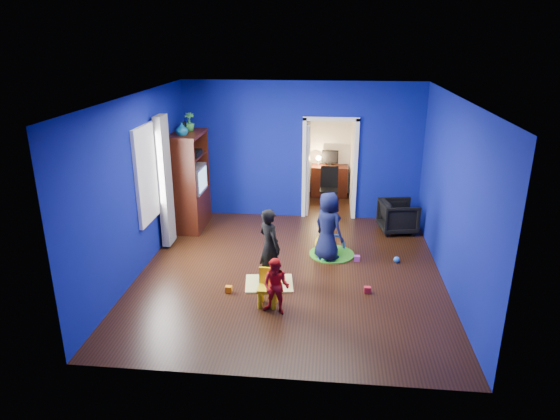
# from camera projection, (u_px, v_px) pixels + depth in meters

# --- Properties ---
(floor) EXTENTS (5.00, 5.50, 0.01)m
(floor) POSITION_uv_depth(u_px,v_px,m) (290.00, 272.00, 8.40)
(floor) COLOR black
(floor) RESTS_ON ground
(ceiling) EXTENTS (5.00, 5.50, 0.01)m
(ceiling) POSITION_uv_depth(u_px,v_px,m) (292.00, 97.00, 7.42)
(ceiling) COLOR white
(ceiling) RESTS_ON wall_back
(wall_back) EXTENTS (5.00, 0.02, 2.90)m
(wall_back) POSITION_uv_depth(u_px,v_px,m) (302.00, 151.00, 10.48)
(wall_back) COLOR navy
(wall_back) RESTS_ON floor
(wall_front) EXTENTS (5.00, 0.02, 2.90)m
(wall_front) POSITION_uv_depth(u_px,v_px,m) (270.00, 266.00, 5.33)
(wall_front) COLOR navy
(wall_front) RESTS_ON floor
(wall_left) EXTENTS (0.02, 5.50, 2.90)m
(wall_left) POSITION_uv_depth(u_px,v_px,m) (139.00, 185.00, 8.15)
(wall_left) COLOR navy
(wall_left) RESTS_ON floor
(wall_right) EXTENTS (0.02, 5.50, 2.90)m
(wall_right) POSITION_uv_depth(u_px,v_px,m) (453.00, 195.00, 7.67)
(wall_right) COLOR navy
(wall_right) RESTS_ON floor
(alcove) EXTENTS (1.00, 1.75, 2.50)m
(alcove) POSITION_uv_depth(u_px,v_px,m) (330.00, 152.00, 11.31)
(alcove) COLOR silver
(alcove) RESTS_ON floor
(armchair) EXTENTS (0.81, 0.80, 0.64)m
(armchair) POSITION_uv_depth(u_px,v_px,m) (398.00, 216.00, 10.00)
(armchair) COLOR black
(armchair) RESTS_ON floor
(child_black) EXTENTS (0.53, 0.54, 1.24)m
(child_black) POSITION_uv_depth(u_px,v_px,m) (270.00, 246.00, 7.87)
(child_black) COLOR black
(child_black) RESTS_ON floor
(child_navy) EXTENTS (0.71, 0.70, 1.24)m
(child_navy) POSITION_uv_depth(u_px,v_px,m) (328.00, 226.00, 8.68)
(child_navy) COLOR #0F1939
(child_navy) RESTS_ON floor
(toddler_red) EXTENTS (0.48, 0.41, 0.84)m
(toddler_red) POSITION_uv_depth(u_px,v_px,m) (276.00, 286.00, 7.04)
(toddler_red) COLOR red
(toddler_red) RESTS_ON floor
(vase) EXTENTS (0.31, 0.31, 0.25)m
(vase) POSITION_uv_depth(u_px,v_px,m) (182.00, 129.00, 9.40)
(vase) COLOR #0D646A
(vase) RESTS_ON tv_armoire
(potted_plant) EXTENTS (0.25, 0.25, 0.36)m
(potted_plant) POSITION_uv_depth(u_px,v_px,m) (189.00, 122.00, 9.87)
(potted_plant) COLOR green
(potted_plant) RESTS_ON tv_armoire
(tv_armoire) EXTENTS (0.58, 1.14, 1.96)m
(tv_armoire) POSITION_uv_depth(u_px,v_px,m) (190.00, 181.00, 10.06)
(tv_armoire) COLOR #3E100A
(tv_armoire) RESTS_ON floor
(crt_tv) EXTENTS (0.46, 0.70, 0.54)m
(crt_tv) POSITION_uv_depth(u_px,v_px,m) (192.00, 179.00, 10.04)
(crt_tv) COLOR silver
(crt_tv) RESTS_ON tv_armoire
(yellow_blanket) EXTENTS (0.82, 0.69, 0.03)m
(yellow_blanket) POSITION_uv_depth(u_px,v_px,m) (269.00, 284.00, 7.98)
(yellow_blanket) COLOR #F2E07A
(yellow_blanket) RESTS_ON floor
(hopper_ball) EXTENTS (0.36, 0.36, 0.36)m
(hopper_ball) POSITION_uv_depth(u_px,v_px,m) (325.00, 244.00, 9.07)
(hopper_ball) COLOR yellow
(hopper_ball) RESTS_ON floor
(kid_chair) EXTENTS (0.29, 0.29, 0.50)m
(kid_chair) POSITION_uv_depth(u_px,v_px,m) (268.00, 290.00, 7.30)
(kid_chair) COLOR yellow
(kid_chair) RESTS_ON floor
(play_mat) EXTENTS (0.81, 0.81, 0.02)m
(play_mat) POSITION_uv_depth(u_px,v_px,m) (332.00, 254.00, 9.06)
(play_mat) COLOR #3D9622
(play_mat) RESTS_ON floor
(toy_arch) EXTENTS (0.52, 0.59, 0.73)m
(toy_arch) POSITION_uv_depth(u_px,v_px,m) (332.00, 253.00, 9.05)
(toy_arch) COLOR #3F8CD8
(toy_arch) RESTS_ON floor
(window_left) EXTENTS (0.03, 0.95, 1.55)m
(window_left) POSITION_uv_depth(u_px,v_px,m) (147.00, 174.00, 8.44)
(window_left) COLOR white
(window_left) RESTS_ON wall_left
(curtain) EXTENTS (0.14, 0.42, 2.40)m
(curtain) POSITION_uv_depth(u_px,v_px,m) (165.00, 182.00, 9.05)
(curtain) COLOR slate
(curtain) RESTS_ON floor
(doorway) EXTENTS (1.16, 0.10, 2.10)m
(doorway) POSITION_uv_depth(u_px,v_px,m) (330.00, 170.00, 10.56)
(doorway) COLOR white
(doorway) RESTS_ON floor
(study_desk) EXTENTS (0.88, 0.44, 0.75)m
(study_desk) POSITION_uv_depth(u_px,v_px,m) (329.00, 181.00, 12.20)
(study_desk) COLOR #3D140A
(study_desk) RESTS_ON floor
(desk_monitor) EXTENTS (0.40, 0.05, 0.32)m
(desk_monitor) POSITION_uv_depth(u_px,v_px,m) (330.00, 157.00, 12.12)
(desk_monitor) COLOR black
(desk_monitor) RESTS_ON study_desk
(desk_lamp) EXTENTS (0.14, 0.14, 0.14)m
(desk_lamp) POSITION_uv_depth(u_px,v_px,m) (318.00, 158.00, 12.10)
(desk_lamp) COLOR #FFD88C
(desk_lamp) RESTS_ON study_desk
(folding_chair) EXTENTS (0.40, 0.40, 0.92)m
(folding_chair) POSITION_uv_depth(u_px,v_px,m) (329.00, 189.00, 11.27)
(folding_chair) COLOR black
(folding_chair) RESTS_ON floor
(book_shelf) EXTENTS (0.88, 0.24, 0.04)m
(book_shelf) POSITION_uv_depth(u_px,v_px,m) (332.00, 113.00, 11.75)
(book_shelf) COLOR white
(book_shelf) RESTS_ON study_desk
(toy_0) EXTENTS (0.10, 0.08, 0.10)m
(toy_0) POSITION_uv_depth(u_px,v_px,m) (367.00, 290.00, 7.71)
(toy_0) COLOR red
(toy_0) RESTS_ON floor
(toy_1) EXTENTS (0.11, 0.11, 0.11)m
(toy_1) POSITION_uv_depth(u_px,v_px,m) (397.00, 259.00, 8.73)
(toy_1) COLOR blue
(toy_1) RESTS_ON floor
(toy_2) EXTENTS (0.10, 0.08, 0.10)m
(toy_2) POSITION_uv_depth(u_px,v_px,m) (229.00, 289.00, 7.73)
(toy_2) COLOR orange
(toy_2) RESTS_ON floor
(toy_3) EXTENTS (0.11, 0.11, 0.11)m
(toy_3) POSITION_uv_depth(u_px,v_px,m) (324.00, 259.00, 8.75)
(toy_3) COLOR green
(toy_3) RESTS_ON floor
(toy_4) EXTENTS (0.10, 0.08, 0.10)m
(toy_4) POSITION_uv_depth(u_px,v_px,m) (357.00, 258.00, 8.78)
(toy_4) COLOR #D650BC
(toy_4) RESTS_ON floor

